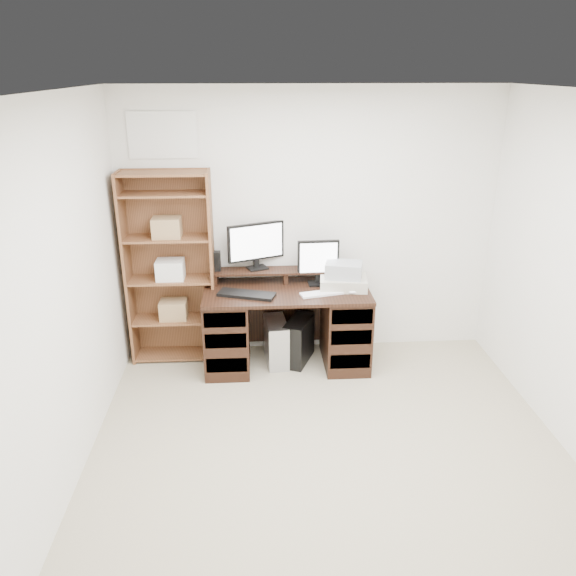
{
  "coord_description": "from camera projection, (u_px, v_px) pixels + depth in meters",
  "views": [
    {
      "loc": [
        -0.51,
        -3.07,
        2.64
      ],
      "look_at": [
        -0.23,
        1.43,
        0.85
      ],
      "focal_mm": 35.0,
      "sensor_mm": 36.0,
      "label": 1
    }
  ],
  "objects": [
    {
      "name": "monitor_small",
      "position": [
        318.0,
        261.0,
        5.14
      ],
      "size": [
        0.38,
        0.15,
        0.42
      ],
      "rotation": [
        0.0,
        0.0,
        0.04
      ],
      "color": "black",
      "rests_on": "desk"
    },
    {
      "name": "riser_shelf",
      "position": [
        285.0,
        272.0,
        5.24
      ],
      "size": [
        1.4,
        0.22,
        0.12
      ],
      "color": "black",
      "rests_on": "desk"
    },
    {
      "name": "printer",
      "position": [
        343.0,
        282.0,
        5.11
      ],
      "size": [
        0.45,
        0.36,
        0.1
      ],
      "primitive_type": "cube",
      "rotation": [
        0.0,
        0.0,
        -0.11
      ],
      "color": "beige",
      "rests_on": "desk"
    },
    {
      "name": "mouse",
      "position": [
        353.0,
        292.0,
        4.99
      ],
      "size": [
        0.1,
        0.08,
        0.04
      ],
      "primitive_type": "ellipsoid",
      "rotation": [
        0.0,
        0.0,
        0.2
      ],
      "color": "white",
      "rests_on": "desk"
    },
    {
      "name": "basket",
      "position": [
        344.0,
        270.0,
        5.07
      ],
      "size": [
        0.37,
        0.3,
        0.14
      ],
      "primitive_type": "cube",
      "rotation": [
        0.0,
        0.0,
        -0.24
      ],
      "color": "#A4A9AF",
      "rests_on": "printer"
    },
    {
      "name": "tower_silver",
      "position": [
        276.0,
        342.0,
        5.3
      ],
      "size": [
        0.23,
        0.44,
        0.42
      ],
      "primitive_type": "cube",
      "rotation": [
        0.0,
        0.0,
        0.1
      ],
      "color": "#BABCC1",
      "rests_on": "ground"
    },
    {
      "name": "room",
      "position": [
        340.0,
        312.0,
        3.39
      ],
      "size": [
        3.54,
        4.04,
        2.54
      ],
      "color": "#B4A88A",
      "rests_on": "ground"
    },
    {
      "name": "speaker",
      "position": [
        217.0,
        261.0,
        5.18
      ],
      "size": [
        0.07,
        0.07,
        0.18
      ],
      "primitive_type": "cube",
      "rotation": [
        0.0,
        0.0,
        -0.02
      ],
      "color": "black",
      "rests_on": "riser_shelf"
    },
    {
      "name": "tower_black",
      "position": [
        299.0,
        340.0,
        5.32
      ],
      "size": [
        0.33,
        0.47,
        0.43
      ],
      "rotation": [
        0.0,
        0.0,
        -0.39
      ],
      "color": "black",
      "rests_on": "ground"
    },
    {
      "name": "desk",
      "position": [
        287.0,
        326.0,
        5.22
      ],
      "size": [
        1.5,
        0.7,
        0.75
      ],
      "color": "black",
      "rests_on": "ground"
    },
    {
      "name": "bookshelf",
      "position": [
        171.0,
        267.0,
        5.16
      ],
      "size": [
        0.8,
        0.3,
        1.8
      ],
      "color": "brown",
      "rests_on": "ground"
    },
    {
      "name": "monitor_wide",
      "position": [
        256.0,
        243.0,
        5.18
      ],
      "size": [
        0.52,
        0.24,
        0.43
      ],
      "rotation": [
        0.0,
        0.0,
        0.38
      ],
      "color": "black",
      "rests_on": "riser_shelf"
    },
    {
      "name": "keyboard_white",
      "position": [
        322.0,
        293.0,
        4.98
      ],
      "size": [
        0.4,
        0.21,
        0.02
      ],
      "primitive_type": "cube",
      "rotation": [
        0.0,
        0.0,
        0.24
      ],
      "color": "white",
      "rests_on": "desk"
    },
    {
      "name": "keyboard_black",
      "position": [
        247.0,
        294.0,
        4.94
      ],
      "size": [
        0.53,
        0.31,
        0.03
      ],
      "primitive_type": "cube",
      "rotation": [
        0.0,
        0.0,
        -0.31
      ],
      "color": "black",
      "rests_on": "desk"
    }
  ]
}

